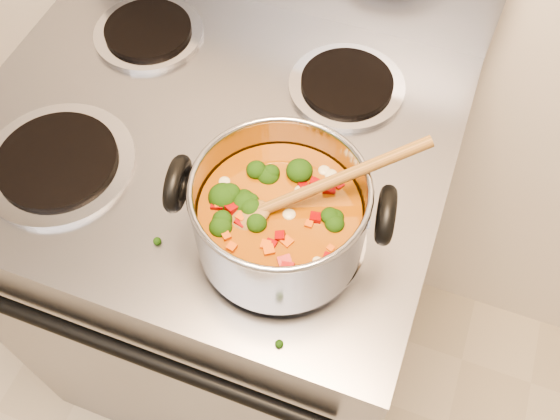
# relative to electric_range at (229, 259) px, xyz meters

# --- Properties ---
(electric_range) EXTENTS (0.75, 0.68, 1.08)m
(electric_range) POSITION_rel_electric_range_xyz_m (0.00, 0.00, 0.00)
(electric_range) COLOR gray
(electric_range) RESTS_ON ground
(stockpot) EXTENTS (0.29, 0.22, 0.14)m
(stockpot) POSITION_rel_electric_range_xyz_m (0.18, -0.16, 0.53)
(stockpot) COLOR #9A99A1
(stockpot) RESTS_ON electric_range
(wooden_spoon) EXTENTS (0.24, 0.18, 0.10)m
(wooden_spoon) POSITION_rel_electric_range_xyz_m (0.19, -0.16, 0.56)
(wooden_spoon) COLOR brown
(wooden_spoon) RESTS_ON stockpot
(cooktop_crumbs) EXTENTS (0.06, 0.21, 0.01)m
(cooktop_crumbs) POSITION_rel_electric_range_xyz_m (0.31, -0.21, 0.46)
(cooktop_crumbs) COLOR black
(cooktop_crumbs) RESTS_ON electric_range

